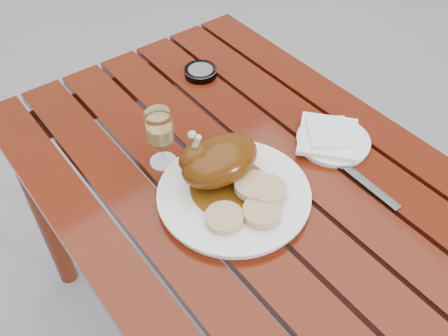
# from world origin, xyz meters

# --- Properties ---
(ground) EXTENTS (60.00, 60.00, 0.00)m
(ground) POSITION_xyz_m (0.00, 0.00, 0.00)
(ground) COLOR slate
(ground) RESTS_ON ground
(table) EXTENTS (0.80, 1.20, 0.75)m
(table) POSITION_xyz_m (0.00, 0.00, 0.38)
(table) COLOR #631E0B
(table) RESTS_ON ground
(dinner_plate) EXTENTS (0.39, 0.39, 0.02)m
(dinner_plate) POSITION_xyz_m (-0.07, -0.02, 0.76)
(dinner_plate) COLOR white
(dinner_plate) RESTS_ON table
(roast_duck) EXTENTS (0.18, 0.18, 0.13)m
(roast_duck) POSITION_xyz_m (-0.07, 0.03, 0.82)
(roast_duck) COLOR #62350B
(roast_duck) RESTS_ON dinner_plate
(bread_dumplings) EXTENTS (0.19, 0.14, 0.03)m
(bread_dumplings) POSITION_xyz_m (-0.06, -0.07, 0.79)
(bread_dumplings) COLOR tan
(bread_dumplings) RESTS_ON dinner_plate
(wine_glass) EXTENTS (0.08, 0.08, 0.14)m
(wine_glass) POSITION_xyz_m (-0.12, 0.16, 0.82)
(wine_glass) COLOR #D6BE61
(wine_glass) RESTS_ON table
(side_plate) EXTENTS (0.23, 0.23, 0.01)m
(side_plate) POSITION_xyz_m (0.22, -0.03, 0.76)
(side_plate) COLOR white
(side_plate) RESTS_ON table
(napkin) EXTENTS (0.19, 0.19, 0.01)m
(napkin) POSITION_xyz_m (0.21, -0.02, 0.77)
(napkin) COLOR white
(napkin) RESTS_ON side_plate
(ashtray) EXTENTS (0.11, 0.11, 0.02)m
(ashtray) POSITION_xyz_m (0.14, 0.38, 0.76)
(ashtray) COLOR #B2B7BC
(ashtray) RESTS_ON table
(fork) EXTENTS (0.03, 0.18, 0.01)m
(fork) POSITION_xyz_m (-0.10, 0.02, 0.75)
(fork) COLOR gray
(fork) RESTS_ON table
(knife) EXTENTS (0.02, 0.21, 0.01)m
(knife) POSITION_xyz_m (0.19, -0.15, 0.75)
(knife) COLOR gray
(knife) RESTS_ON table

